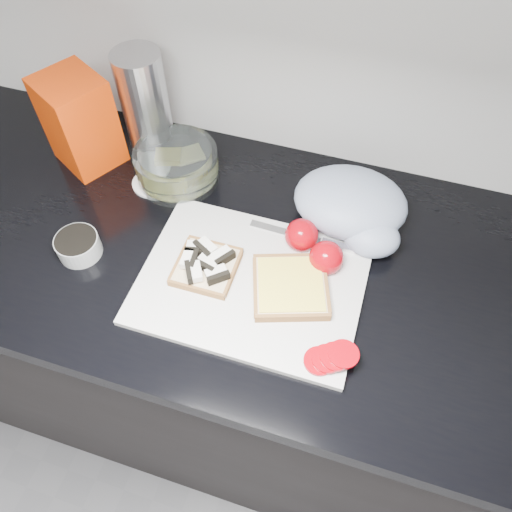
{
  "coord_description": "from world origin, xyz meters",
  "views": [
    {
      "loc": [
        0.29,
        0.66,
        1.67
      ],
      "look_at": [
        0.13,
        1.15,
        0.95
      ],
      "focal_mm": 35.0,
      "sensor_mm": 36.0,
      "label": 1
    }
  ],
  "objects_px": {
    "cutting_board": "(251,283)",
    "glass_bowl": "(177,165)",
    "bread_bag": "(80,122)",
    "steel_canister": "(146,105)"
  },
  "relations": [
    {
      "from": "bread_bag",
      "to": "cutting_board",
      "type": "bearing_deg",
      "value": 3.59
    },
    {
      "from": "cutting_board",
      "to": "glass_bowl",
      "type": "height_order",
      "value": "glass_bowl"
    },
    {
      "from": "cutting_board",
      "to": "glass_bowl",
      "type": "relative_size",
      "value": 2.31
    },
    {
      "from": "cutting_board",
      "to": "steel_canister",
      "type": "relative_size",
      "value": 1.71
    },
    {
      "from": "cutting_board",
      "to": "glass_bowl",
      "type": "distance_m",
      "value": 0.32
    },
    {
      "from": "cutting_board",
      "to": "steel_canister",
      "type": "height_order",
      "value": "steel_canister"
    },
    {
      "from": "cutting_board",
      "to": "bread_bag",
      "type": "relative_size",
      "value": 2.04
    },
    {
      "from": "glass_bowl",
      "to": "steel_canister",
      "type": "height_order",
      "value": "steel_canister"
    },
    {
      "from": "glass_bowl",
      "to": "steel_canister",
      "type": "relative_size",
      "value": 0.74
    },
    {
      "from": "glass_bowl",
      "to": "bread_bag",
      "type": "height_order",
      "value": "bread_bag"
    }
  ]
}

